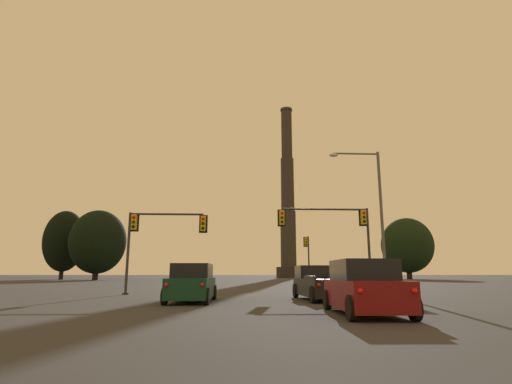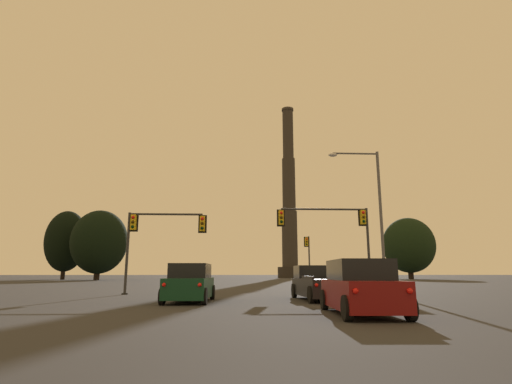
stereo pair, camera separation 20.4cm
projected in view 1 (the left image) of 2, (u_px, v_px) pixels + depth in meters
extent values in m
cube|color=maroon|center=(364.00, 294.00, 13.76)|extent=(2.12, 4.88, 0.95)
cube|color=black|center=(362.00, 270.00, 14.04)|extent=(1.90, 2.87, 0.70)
cylinder|color=black|center=(327.00, 300.00, 15.57)|extent=(0.25, 0.77, 0.76)
cylinder|color=black|center=(375.00, 300.00, 15.59)|extent=(0.25, 0.77, 0.76)
cylinder|color=black|center=(351.00, 308.00, 11.80)|extent=(0.25, 0.77, 0.76)
cylinder|color=black|center=(415.00, 308.00, 11.82)|extent=(0.25, 0.77, 0.76)
sphere|color=red|center=(360.00, 291.00, 11.42)|extent=(0.17, 0.17, 0.17)
sphere|color=red|center=(415.00, 291.00, 11.44)|extent=(0.17, 0.17, 0.17)
cube|color=#0F3823|center=(192.00, 288.00, 19.71)|extent=(2.08, 4.86, 0.95)
cube|color=black|center=(193.00, 271.00, 19.99)|extent=(1.88, 2.86, 0.70)
cylinder|color=black|center=(179.00, 292.00, 21.51)|extent=(0.25, 0.77, 0.76)
cylinder|color=black|center=(214.00, 292.00, 21.55)|extent=(0.25, 0.77, 0.76)
cylinder|color=black|center=(164.00, 296.00, 17.74)|extent=(0.25, 0.77, 0.76)
cylinder|color=black|center=(207.00, 296.00, 17.78)|extent=(0.25, 0.77, 0.76)
sphere|color=red|center=(166.00, 285.00, 17.36)|extent=(0.17, 0.17, 0.17)
sphere|color=red|center=(202.00, 285.00, 17.39)|extent=(0.17, 0.17, 0.17)
cube|color=black|center=(322.00, 287.00, 21.04)|extent=(2.20, 5.47, 0.88)
cube|color=black|center=(313.00, 272.00, 22.91)|extent=(1.91, 1.87, 0.72)
cube|color=black|center=(310.00, 278.00, 19.71)|extent=(0.19, 2.43, 0.16)
cube|color=black|center=(347.00, 278.00, 19.87)|extent=(0.19, 2.43, 0.16)
cylinder|color=black|center=(296.00, 291.00, 23.05)|extent=(0.25, 0.81, 0.80)
cylinder|color=black|center=(329.00, 291.00, 23.22)|extent=(0.25, 0.81, 0.80)
cylinder|color=black|center=(313.00, 295.00, 18.75)|extent=(0.25, 0.81, 0.80)
cylinder|color=black|center=(354.00, 294.00, 18.93)|extent=(0.25, 0.81, 0.80)
sphere|color=red|center=(319.00, 285.00, 18.35)|extent=(0.17, 0.17, 0.17)
sphere|color=red|center=(353.00, 285.00, 18.50)|extent=(0.17, 0.17, 0.17)
cylinder|color=#2D2D30|center=(128.00, 253.00, 26.85)|extent=(0.18, 0.18, 5.48)
cylinder|color=black|center=(125.00, 294.00, 26.31)|extent=(0.40, 0.40, 0.10)
cube|color=yellow|center=(134.00, 222.00, 27.28)|extent=(0.34, 0.34, 1.04)
cube|color=black|center=(135.00, 223.00, 27.46)|extent=(0.58, 0.03, 1.25)
sphere|color=red|center=(134.00, 217.00, 27.16)|extent=(0.22, 0.22, 0.22)
sphere|color=#352604|center=(133.00, 222.00, 27.09)|extent=(0.22, 0.22, 0.22)
sphere|color=black|center=(133.00, 227.00, 27.03)|extent=(0.22, 0.22, 0.22)
cylinder|color=#2D2D30|center=(167.00, 214.00, 27.51)|extent=(4.99, 0.14, 0.14)
sphere|color=#2D2D30|center=(130.00, 214.00, 27.38)|extent=(0.18, 0.18, 0.18)
cube|color=yellow|center=(203.00, 224.00, 27.51)|extent=(0.34, 0.34, 1.04)
cube|color=black|center=(203.00, 224.00, 27.69)|extent=(0.58, 0.03, 1.25)
sphere|color=red|center=(203.00, 219.00, 27.39)|extent=(0.22, 0.22, 0.22)
sphere|color=#352604|center=(203.00, 223.00, 27.32)|extent=(0.22, 0.22, 0.22)
sphere|color=black|center=(203.00, 228.00, 27.26)|extent=(0.22, 0.22, 0.22)
cylinder|color=#2D2D30|center=(309.00, 260.00, 49.13)|extent=(0.18, 0.18, 5.88)
cylinder|color=black|center=(309.00, 284.00, 48.56)|extent=(0.40, 0.40, 0.10)
cube|color=yellow|center=(306.00, 242.00, 49.57)|extent=(0.34, 0.34, 1.04)
cube|color=black|center=(306.00, 242.00, 49.75)|extent=(0.58, 0.03, 1.25)
sphere|color=red|center=(306.00, 239.00, 49.45)|extent=(0.22, 0.22, 0.22)
sphere|color=#352604|center=(306.00, 242.00, 49.38)|extent=(0.22, 0.22, 0.22)
sphere|color=black|center=(306.00, 244.00, 49.32)|extent=(0.22, 0.22, 0.22)
cylinder|color=#2D2D30|center=(369.00, 250.00, 28.76)|extent=(0.18, 0.18, 6.07)
cylinder|color=black|center=(372.00, 292.00, 28.16)|extent=(0.40, 0.40, 0.10)
cube|color=yellow|center=(363.00, 217.00, 29.22)|extent=(0.34, 0.34, 1.04)
cube|color=black|center=(363.00, 218.00, 29.39)|extent=(0.58, 0.03, 1.25)
sphere|color=red|center=(364.00, 213.00, 29.09)|extent=(0.22, 0.22, 0.22)
sphere|color=#352604|center=(364.00, 217.00, 29.03)|extent=(0.22, 0.22, 0.22)
sphere|color=black|center=(364.00, 221.00, 28.97)|extent=(0.22, 0.22, 0.22)
cylinder|color=#2D2D30|center=(325.00, 209.00, 29.18)|extent=(6.31, 0.14, 0.14)
sphere|color=#2D2D30|center=(367.00, 210.00, 29.34)|extent=(0.18, 0.18, 0.18)
cube|color=yellow|center=(282.00, 218.00, 28.89)|extent=(0.34, 0.34, 1.04)
cube|color=black|center=(282.00, 218.00, 29.07)|extent=(0.58, 0.03, 1.25)
sphere|color=red|center=(282.00, 213.00, 28.77)|extent=(0.22, 0.22, 0.22)
sphere|color=#352604|center=(282.00, 217.00, 28.70)|extent=(0.22, 0.22, 0.22)
sphere|color=black|center=(282.00, 222.00, 28.64)|extent=(0.22, 0.22, 0.22)
cylinder|color=#56565B|center=(382.00, 221.00, 27.62)|extent=(0.20, 0.20, 9.91)
cylinder|color=#56565B|center=(356.00, 154.00, 28.49)|extent=(3.21, 0.12, 0.12)
sphere|color=#56565B|center=(378.00, 154.00, 28.58)|extent=(0.20, 0.20, 0.20)
ellipsoid|color=silver|center=(334.00, 155.00, 28.38)|extent=(0.64, 0.36, 0.26)
cylinder|color=#2B2722|center=(289.00, 273.00, 113.88)|extent=(7.17, 7.17, 3.08)
cylinder|color=#332D28|center=(288.00, 239.00, 115.80)|extent=(4.48, 4.48, 16.10)
cylinder|color=#332D28|center=(287.00, 185.00, 119.01)|extent=(3.86, 3.86, 16.10)
cylinder|color=#332D28|center=(287.00, 134.00, 122.21)|extent=(3.23, 3.23, 16.10)
cylinder|color=#38322C|center=(286.00, 110.00, 123.75)|extent=(3.62, 3.62, 0.70)
cylinder|color=black|center=(409.00, 272.00, 93.36)|extent=(1.22, 1.22, 3.05)
ellipsoid|color=black|center=(407.00, 245.00, 94.63)|extent=(12.19, 10.97, 12.92)
cylinder|color=black|center=(95.00, 273.00, 80.13)|extent=(1.13, 1.13, 2.84)
ellipsoid|color=black|center=(98.00, 242.00, 81.38)|extent=(11.29, 10.16, 12.90)
cylinder|color=black|center=(61.00, 272.00, 85.88)|extent=(0.89, 0.89, 3.33)
ellipsoid|color=black|center=(64.00, 241.00, 87.20)|extent=(8.86, 7.97, 13.23)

